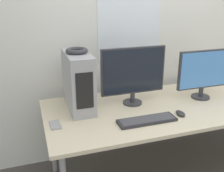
# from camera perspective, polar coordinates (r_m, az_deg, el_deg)

# --- Properties ---
(wall_back) EXTENTS (8.00, 0.07, 2.70)m
(wall_back) POSITION_cam_1_polar(r_m,az_deg,el_deg) (2.66, 8.30, 13.87)
(wall_back) COLOR silver
(wall_back) RESTS_ON ground_plane
(desk) EXTENTS (2.24, 0.90, 0.71)m
(desk) POSITION_cam_1_polar(r_m,az_deg,el_deg) (2.34, 13.81, -4.58)
(desk) COLOR beige
(desk) RESTS_ON ground_plane
(pc_tower) EXTENTS (0.18, 0.47, 0.46)m
(pc_tower) POSITION_cam_1_polar(r_m,az_deg,el_deg) (2.12, -7.37, 1.07)
(pc_tower) COLOR #9E9EA3
(pc_tower) RESTS_ON desk
(headphones) EXTENTS (0.17, 0.17, 0.04)m
(headphones) POSITION_cam_1_polar(r_m,az_deg,el_deg) (2.05, -7.68, 7.64)
(headphones) COLOR #333338
(headphones) RESTS_ON pc_tower
(monitor_main) EXTENTS (0.55, 0.16, 0.49)m
(monitor_main) POSITION_cam_1_polar(r_m,az_deg,el_deg) (2.17, 4.65, 2.80)
(monitor_main) COLOR #333338
(monitor_main) RESTS_ON desk
(monitor_right_near) EXTENTS (0.50, 0.16, 0.44)m
(monitor_right_near) POSITION_cam_1_polar(r_m,az_deg,el_deg) (2.43, 19.29, 2.91)
(monitor_right_near) COLOR #333338
(monitor_right_near) RESTS_ON desk
(keyboard) EXTENTS (0.44, 0.13, 0.02)m
(keyboard) POSITION_cam_1_polar(r_m,az_deg,el_deg) (1.97, 7.61, -7.39)
(keyboard) COLOR #28282D
(keyboard) RESTS_ON desk
(mouse) EXTENTS (0.06, 0.10, 0.03)m
(mouse) POSITION_cam_1_polar(r_m,az_deg,el_deg) (2.11, 14.68, -5.77)
(mouse) COLOR #2D2D2D
(mouse) RESTS_ON desk
(cell_phone) EXTENTS (0.08, 0.14, 0.01)m
(cell_phone) POSITION_cam_1_polar(r_m,az_deg,el_deg) (1.94, -12.26, -8.26)
(cell_phone) COLOR #99999E
(cell_phone) RESTS_ON desk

